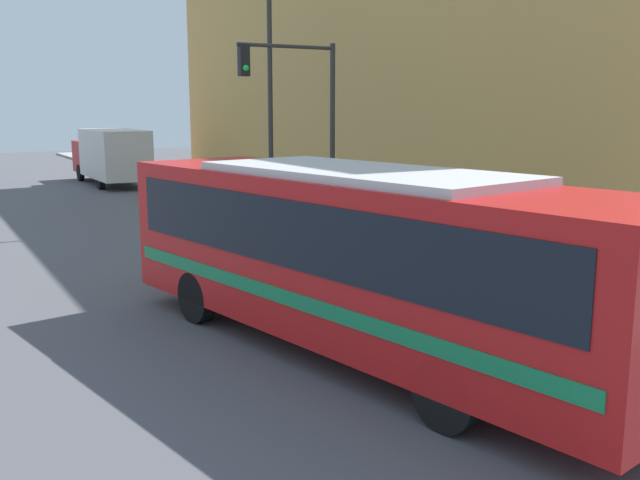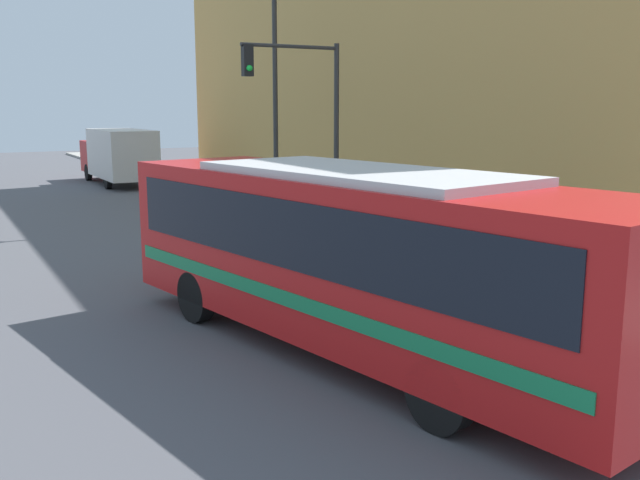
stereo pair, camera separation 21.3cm
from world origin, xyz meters
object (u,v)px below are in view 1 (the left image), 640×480
(city_bus, at_px, (359,248))
(street_lamp, at_px, (262,80))
(parking_meter, at_px, (351,206))
(traffic_light_pole, at_px, (303,104))
(delivery_truck, at_px, (110,154))
(fire_hydrant, at_px, (466,252))
(pedestrian_near_corner, at_px, (482,232))

(city_bus, bearing_deg, street_lamp, 59.96)
(city_bus, distance_m, parking_meter, 10.24)
(city_bus, height_order, traffic_light_pole, traffic_light_pole)
(delivery_truck, height_order, traffic_light_pole, traffic_light_pole)
(fire_hydrant, distance_m, traffic_light_pole, 7.52)
(parking_meter, height_order, street_lamp, street_lamp)
(delivery_truck, height_order, street_lamp, street_lamp)
(pedestrian_near_corner, bearing_deg, delivery_truck, 97.16)
(fire_hydrant, distance_m, parking_meter, 5.26)
(fire_hydrant, relative_size, traffic_light_pole, 0.13)
(delivery_truck, distance_m, pedestrian_near_corner, 24.69)
(city_bus, xyz_separation_m, fire_hydrant, (5.35, 3.46, -1.21))
(fire_hydrant, xyz_separation_m, parking_meter, (0.00, 5.24, 0.49))
(traffic_light_pole, bearing_deg, city_bus, -113.83)
(fire_hydrant, height_order, traffic_light_pole, traffic_light_pole)
(pedestrian_near_corner, bearing_deg, fire_hydrant, -164.70)
(parking_meter, relative_size, pedestrian_near_corner, 0.82)
(traffic_light_pole, relative_size, street_lamp, 0.71)
(street_lamp, bearing_deg, delivery_truck, 99.90)
(fire_hydrant, bearing_deg, delivery_truck, 95.65)
(delivery_truck, distance_m, parking_meter, 19.58)
(fire_hydrant, xyz_separation_m, traffic_light_pole, (-0.92, 6.57, 3.54))
(street_lamp, bearing_deg, traffic_light_pole, -100.08)
(traffic_light_pole, bearing_deg, delivery_truck, 94.81)
(parking_meter, distance_m, pedestrian_near_corner, 5.11)
(street_lamp, relative_size, pedestrian_near_corner, 5.15)
(city_bus, distance_m, street_lamp, 15.92)
(city_bus, relative_size, traffic_light_pole, 1.84)
(parking_meter, bearing_deg, delivery_truck, 97.16)
(pedestrian_near_corner, bearing_deg, parking_meter, 97.16)
(city_bus, relative_size, street_lamp, 1.30)
(street_lamp, bearing_deg, parking_meter, -89.10)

